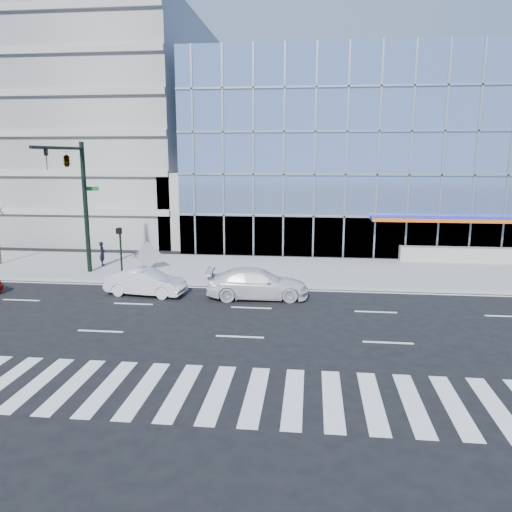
# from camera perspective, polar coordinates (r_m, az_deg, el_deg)

# --- Properties ---
(ground) EXTENTS (160.00, 160.00, 0.00)m
(ground) POSITION_cam_1_polar(r_m,az_deg,el_deg) (24.62, -0.53, -5.95)
(ground) COLOR black
(ground) RESTS_ON ground
(sidewalk) EXTENTS (120.00, 8.00, 0.15)m
(sidewalk) POSITION_cam_1_polar(r_m,az_deg,el_deg) (32.28, 1.16, -1.59)
(sidewalk) COLOR gray
(sidewalk) RESTS_ON ground
(theatre_building) EXTENTS (42.00, 26.00, 15.00)m
(theatre_building) POSITION_cam_1_polar(r_m,az_deg,el_deg) (50.57, 19.48, 10.99)
(theatre_building) COLOR #7E9DD2
(theatre_building) RESTS_ON ground
(parking_garage) EXTENTS (24.00, 24.00, 20.00)m
(parking_garage) POSITION_cam_1_polar(r_m,az_deg,el_deg) (54.41, -19.03, 13.65)
(parking_garage) COLOR gray
(parking_garage) RESTS_ON ground
(ramp_block) EXTENTS (6.00, 8.00, 6.00)m
(ramp_block) POSITION_cam_1_polar(r_m,az_deg,el_deg) (42.48, -5.71, 5.52)
(ramp_block) COLOR gray
(ramp_block) RESTS_ON ground
(tower_backdrop) EXTENTS (14.00, 14.00, 48.00)m
(tower_backdrop) POSITION_cam_1_polar(r_m,az_deg,el_deg) (100.31, -13.76, 20.72)
(tower_backdrop) COLOR gray
(tower_backdrop) RESTS_ON ground
(traffic_signal) EXTENTS (1.14, 5.74, 8.00)m
(traffic_signal) POSITION_cam_1_polar(r_m,az_deg,el_deg) (31.15, -20.24, 8.56)
(traffic_signal) COLOR black
(traffic_signal) RESTS_ON sidewalk
(ped_signal_post) EXTENTS (0.30, 0.33, 3.00)m
(ped_signal_post) POSITION_cam_1_polar(r_m,az_deg,el_deg) (30.89, -15.26, 1.32)
(ped_signal_post) COLOR black
(ped_signal_post) RESTS_ON sidewalk
(white_suv) EXTENTS (5.48, 2.60, 1.54)m
(white_suv) POSITION_cam_1_polar(r_m,az_deg,el_deg) (26.11, 0.16, -3.16)
(white_suv) COLOR silver
(white_suv) RESTS_ON ground
(white_sedan) EXTENTS (4.41, 1.99, 1.40)m
(white_sedan) POSITION_cam_1_polar(r_m,az_deg,el_deg) (27.31, -12.50, -2.94)
(white_sedan) COLOR silver
(white_sedan) RESTS_ON ground
(pedestrian) EXTENTS (0.56, 0.68, 1.60)m
(pedestrian) POSITION_cam_1_polar(r_m,az_deg,el_deg) (34.61, -17.16, 0.27)
(pedestrian) COLOR black
(pedestrian) RESTS_ON sidewalk
(tilted_panel) EXTENTS (1.81, 0.46, 1.84)m
(tilted_panel) POSITION_cam_1_polar(r_m,az_deg,el_deg) (32.66, -12.26, 0.09)
(tilted_panel) COLOR gray
(tilted_panel) RESTS_ON sidewalk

